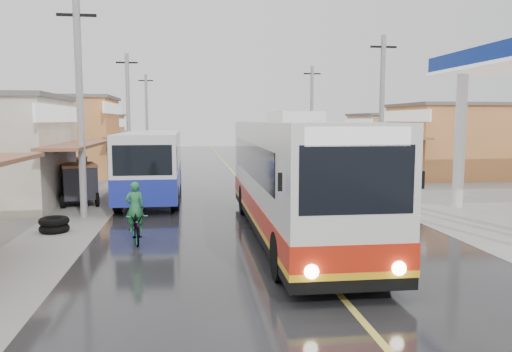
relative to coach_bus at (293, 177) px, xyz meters
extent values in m
plane|color=slate|center=(-0.13, -4.92, -1.86)|extent=(120.00, 120.00, 0.00)
cube|color=black|center=(-0.13, 10.08, -1.85)|extent=(12.00, 90.00, 0.02)
cube|color=#D8CC4C|center=(-0.13, 10.08, -1.84)|extent=(0.15, 90.00, 0.01)
cylinder|color=white|center=(7.87, 4.08, 0.89)|extent=(0.44, 0.44, 5.50)
cube|color=silver|center=(0.00, -0.07, 0.22)|extent=(2.67, 12.22, 3.00)
cube|color=black|center=(0.00, -0.07, -1.39)|extent=(2.69, 12.24, 0.30)
cube|color=red|center=(0.00, -0.07, -0.88)|extent=(2.71, 12.26, 0.56)
cube|color=yellow|center=(0.00, -0.07, -1.21)|extent=(2.72, 12.27, 0.14)
cube|color=black|center=(0.00, 0.43, 0.55)|extent=(2.68, 9.68, 1.02)
cube|color=black|center=(-0.06, -6.12, 0.65)|extent=(2.24, 0.14, 1.32)
cube|color=black|center=(0.06, 5.97, 0.65)|extent=(2.24, 0.14, 1.12)
cube|color=white|center=(-0.06, -6.12, 1.46)|extent=(2.04, 0.14, 0.36)
cube|color=silver|center=(0.00, -0.07, 1.87)|extent=(1.25, 3.06, 0.30)
cylinder|color=black|center=(-1.17, -4.33, -1.28)|extent=(0.37, 1.12, 1.12)
cylinder|color=black|center=(1.07, -4.35, -1.28)|extent=(0.37, 1.12, 1.12)
cylinder|color=black|center=(-1.08, 3.80, -1.28)|extent=(0.37, 1.12, 1.12)
cylinder|color=black|center=(1.16, 3.78, -1.28)|extent=(0.37, 1.12, 1.12)
sphere|color=#FFF2CC|center=(-0.93, -6.18, -1.08)|extent=(0.29, 0.29, 0.28)
sphere|color=#FFF2CC|center=(0.80, -6.20, -1.08)|extent=(0.29, 0.29, 0.28)
cube|color=black|center=(-1.48, -5.86, 0.60)|extent=(0.08, 0.08, 0.36)
cube|color=black|center=(1.36, -5.89, 0.60)|extent=(0.08, 0.08, 0.36)
cube|color=silver|center=(-4.87, 8.08, -0.05)|extent=(2.47, 9.21, 2.56)
cube|color=#1D2AA1|center=(-4.87, 8.08, -0.92)|extent=(2.51, 9.25, 1.02)
cube|color=black|center=(-4.87, 8.08, 0.31)|extent=(2.50, 7.67, 0.92)
cube|color=black|center=(-4.88, 3.53, 0.31)|extent=(2.15, 0.12, 1.12)
cylinder|color=black|center=(-5.99, 4.81, -1.33)|extent=(0.31, 1.02, 1.02)
cylinder|color=black|center=(-3.77, 4.81, -1.33)|extent=(0.31, 1.02, 1.02)
cylinder|color=black|center=(-5.98, 11.35, -1.33)|extent=(0.31, 1.02, 1.02)
cylinder|color=black|center=(-3.76, 11.35, -1.33)|extent=(0.31, 1.02, 1.02)
imported|color=black|center=(-4.78, -0.21, -1.41)|extent=(0.90, 1.80, 0.90)
imported|color=#25703C|center=(-4.78, -0.41, -0.76)|extent=(0.60, 0.45, 1.50)
cube|color=#26262D|center=(-7.93, 7.09, -0.87)|extent=(1.91, 2.39, 1.35)
cube|color=brown|center=(-7.93, 7.09, -0.15)|extent=(1.98, 2.45, 0.10)
cylinder|color=black|center=(-8.41, 6.18, -1.55)|extent=(0.37, 0.65, 0.62)
cylinder|color=black|center=(-8.84, 7.57, -1.55)|extent=(0.37, 0.65, 0.62)
cylinder|color=black|center=(-7.05, 6.39, -1.55)|extent=(0.31, 0.63, 0.62)
cube|color=#26262D|center=(-9.48, 11.05, -0.88)|extent=(2.08, 2.45, 1.35)
cube|color=brown|center=(-9.48, 11.05, -0.15)|extent=(2.15, 2.51, 0.10)
cylinder|color=black|center=(-10.44, 10.69, -1.55)|extent=(0.43, 0.64, 0.62)
cylinder|color=black|center=(-9.84, 12.01, -1.55)|extent=(0.43, 0.64, 0.62)
cylinder|color=black|center=(-9.30, 9.94, -1.55)|extent=(0.37, 0.62, 0.62)
torus|color=black|center=(-7.57, 1.57, -1.74)|extent=(0.96, 0.96, 0.25)
torus|color=black|center=(-7.57, 1.57, -1.49)|extent=(0.96, 0.96, 0.25)
camera|label=1|loc=(-3.20, -15.11, 1.76)|focal=35.00mm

